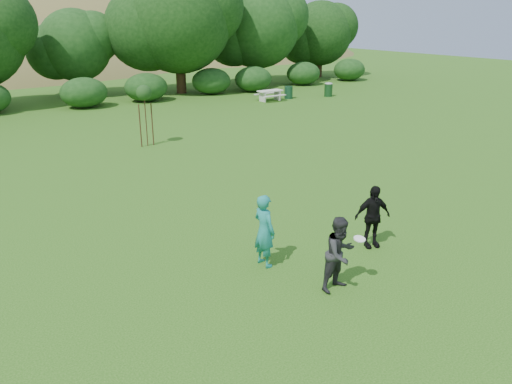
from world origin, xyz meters
TOP-DOWN VIEW (x-y plane):
  - ground at (0.00, 0.00)m, footprint 120.00×120.00m
  - player_teal at (-1.13, 0.99)m, footprint 0.49×0.71m
  - player_grey at (-0.40, -0.90)m, footprint 0.91×0.74m
  - player_black at (1.83, 0.23)m, footprint 1.09×0.72m
  - trash_can_near at (15.26, 21.06)m, footprint 0.60×0.60m
  - frisbee at (0.01, -1.06)m, footprint 0.27×0.27m
  - sapling at (1.17, 13.79)m, footprint 0.70×0.70m
  - picnic_table at (13.52, 20.98)m, footprint 1.80×1.48m
  - trash_can_lidded at (18.37, 20.17)m, footprint 0.60×0.60m
  - tree_row at (3.23, 28.68)m, footprint 53.92×10.38m

SIDE VIEW (x-z plane):
  - ground at x=0.00m, z-range 0.00..0.00m
  - trash_can_near at x=15.26m, z-range 0.00..0.90m
  - picnic_table at x=13.52m, z-range 0.14..0.90m
  - trash_can_lidded at x=18.37m, z-range 0.02..1.07m
  - player_black at x=1.83m, z-range 0.00..1.72m
  - player_grey at x=-0.40m, z-range 0.00..1.74m
  - player_teal at x=-1.13m, z-range 0.00..1.85m
  - frisbee at x=0.01m, z-range 1.15..1.23m
  - sapling at x=1.17m, z-range 0.99..3.84m
  - tree_row at x=3.23m, z-range 0.06..9.69m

